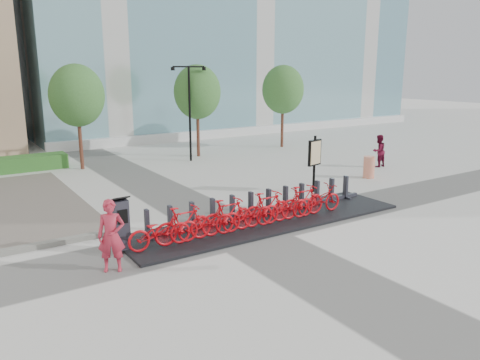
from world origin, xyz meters
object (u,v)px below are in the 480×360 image
construction_barrel (369,167)px  bike_0 (160,231)px  worker_red (111,236)px  pedestrian (379,151)px  map_sign (315,155)px  kiosk (121,224)px

construction_barrel → bike_0: bearing=-165.5°
worker_red → pedestrian: (15.32, 5.05, -0.09)m
construction_barrel → worker_red: bearing=-164.6°
map_sign → construction_barrel: bearing=-5.1°
kiosk → map_sign: map_sign is taller
bike_0 → map_sign: bearing=-72.3°
pedestrian → kiosk: bearing=12.5°
kiosk → construction_barrel: 12.67m
worker_red → kiosk: bearing=85.3°
bike_0 → worker_red: (-1.50, -0.60, 0.34)m
bike_0 → kiosk: bearing=61.9°
kiosk → map_sign: (8.63, 1.99, 0.71)m
bike_0 → map_sign: size_ratio=0.80×
bike_0 → pedestrian: 14.52m
pedestrian → map_sign: 6.44m
worker_red → construction_barrel: worker_red is taller
bike_0 → kiosk: size_ratio=1.22×
bike_0 → map_sign: map_sign is taller
pedestrian → map_sign: map_sign is taller
worker_red → construction_barrel: size_ratio=1.83×
worker_red → map_sign: size_ratio=0.79×
pedestrian → construction_barrel: (-2.29, -1.46, -0.32)m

